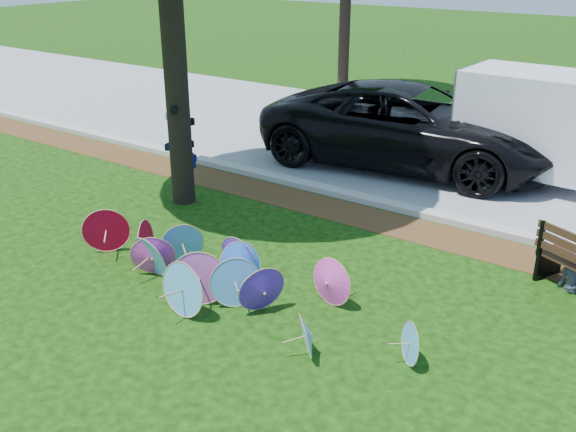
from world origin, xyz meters
name	(u,v)px	position (x,y,z in m)	size (l,w,h in m)	color
ground	(175,314)	(0.00, 0.00, 0.00)	(90.00, 90.00, 0.00)	black
mulch_strip	(342,211)	(0.00, 4.50, 0.01)	(90.00, 1.00, 0.01)	#472D16
curb	(360,198)	(0.00, 5.20, 0.06)	(90.00, 0.30, 0.12)	#B7B5AD
street	(442,150)	(0.00, 9.35, 0.01)	(90.00, 8.00, 0.01)	gray
parasol_pile	(205,267)	(-0.11, 0.78, 0.36)	(6.00, 1.59, 0.82)	#5225A9
black_van	(409,126)	(-0.21, 7.78, 0.91)	(3.03, 6.57, 1.82)	black
cargo_trailer	(535,120)	(2.34, 8.37, 1.30)	(2.87, 1.81, 2.61)	silver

